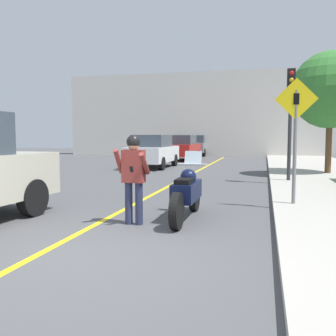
{
  "coord_description": "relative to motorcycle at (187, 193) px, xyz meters",
  "views": [
    {
      "loc": [
        2.39,
        -4.48,
        1.64
      ],
      "look_at": [
        0.51,
        2.82,
        0.99
      ],
      "focal_mm": 40.0,
      "sensor_mm": 36.0,
      "label": 1
    }
  ],
  "objects": [
    {
      "name": "building_backdrop",
      "position": [
        -0.94,
        23.37,
        2.85
      ],
      "size": [
        28.0,
        1.2,
        6.73
      ],
      "color": "beige",
      "rests_on": "ground"
    },
    {
      "name": "street_tree",
      "position": [
        3.95,
        9.07,
        2.93
      ],
      "size": [
        3.06,
        3.06,
        4.84
      ],
      "color": "brown",
      "rests_on": "sidewalk_curb"
    },
    {
      "name": "crossing_sign",
      "position": [
        2.1,
        1.51,
        1.27
      ],
      "size": [
        0.91,
        0.08,
        2.74
      ],
      "color": "slate",
      "rests_on": "sidewalk_curb"
    },
    {
      "name": "parked_car_grey",
      "position": [
        -4.01,
        23.4,
        0.34
      ],
      "size": [
        1.88,
        4.2,
        1.68
      ],
      "color": "black",
      "rests_on": "ground"
    },
    {
      "name": "parked_car_white",
      "position": [
        -4.1,
        11.27,
        0.34
      ],
      "size": [
        1.88,
        4.2,
        1.68
      ],
      "color": "black",
      "rests_on": "ground"
    },
    {
      "name": "motorcycle",
      "position": [
        0.0,
        0.0,
        0.0
      ],
      "size": [
        0.62,
        2.38,
        1.32
      ],
      "color": "black",
      "rests_on": "ground"
    },
    {
      "name": "road_center_line",
      "position": [
        -1.54,
        3.37,
        -0.51
      ],
      "size": [
        0.12,
        36.0,
        0.01
      ],
      "color": "yellow",
      "rests_on": "ground"
    },
    {
      "name": "person_biker",
      "position": [
        -0.86,
        -0.68,
        0.49
      ],
      "size": [
        0.59,
        0.46,
        1.66
      ],
      "color": "#282D4C",
      "rests_on": "ground"
    },
    {
      "name": "ground_plane",
      "position": [
        -0.94,
        -2.63,
        -0.52
      ],
      "size": [
        80.0,
        80.0,
        0.0
      ],
      "primitive_type": "plane",
      "color": "#4C4C4F"
    },
    {
      "name": "parked_car_red",
      "position": [
        -3.88,
        17.34,
        0.34
      ],
      "size": [
        1.88,
        4.2,
        1.68
      ],
      "color": "black",
      "rests_on": "ground"
    },
    {
      "name": "traffic_light",
      "position": [
        2.26,
        6.06,
        2.2
      ],
      "size": [
        0.26,
        0.3,
        3.7
      ],
      "color": "#2D2D30",
      "rests_on": "sidewalk_curb"
    }
  ]
}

